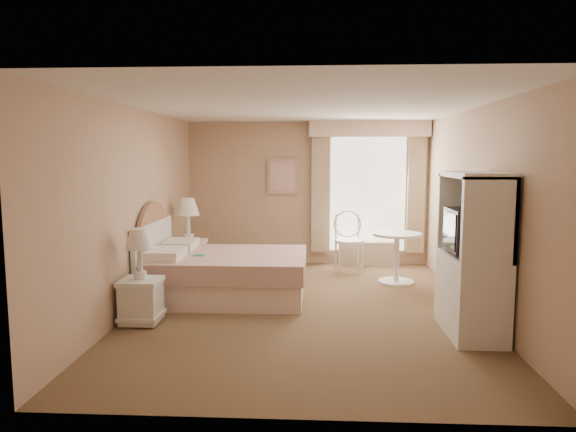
# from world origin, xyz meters

# --- Properties ---
(room) EXTENTS (4.21, 5.51, 2.51)m
(room) POSITION_xyz_m (0.00, 0.00, 1.25)
(room) COLOR brown
(room) RESTS_ON ground
(window) EXTENTS (2.05, 0.22, 2.51)m
(window) POSITION_xyz_m (1.05, 2.65, 1.34)
(window) COLOR white
(window) RESTS_ON room
(framed_art) EXTENTS (0.52, 0.04, 0.62)m
(framed_art) POSITION_xyz_m (-0.45, 2.71, 1.55)
(framed_art) COLOR tan
(framed_art) RESTS_ON room
(bed) EXTENTS (2.08, 1.58, 1.39)m
(bed) POSITION_xyz_m (-1.12, 0.47, 0.34)
(bed) COLOR #E3AA93
(bed) RESTS_ON room
(nightstand_near) EXTENTS (0.44, 0.44, 1.08)m
(nightstand_near) POSITION_xyz_m (-1.84, -0.68, 0.41)
(nightstand_near) COLOR white
(nightstand_near) RESTS_ON room
(nightstand_far) EXTENTS (0.51, 0.51, 1.24)m
(nightstand_far) POSITION_xyz_m (-1.84, 1.53, 0.47)
(nightstand_far) COLOR white
(nightstand_far) RESTS_ON room
(round_table) EXTENTS (0.72, 0.72, 0.76)m
(round_table) POSITION_xyz_m (1.36, 1.39, 0.51)
(round_table) COLOR silver
(round_table) RESTS_ON room
(cafe_chair) EXTENTS (0.54, 0.54, 1.00)m
(cafe_chair) POSITION_xyz_m (0.69, 2.22, 0.58)
(cafe_chair) COLOR silver
(cafe_chair) RESTS_ON room
(armoire) EXTENTS (0.52, 1.04, 1.73)m
(armoire) POSITION_xyz_m (1.81, -0.81, 0.72)
(armoire) COLOR white
(armoire) RESTS_ON room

